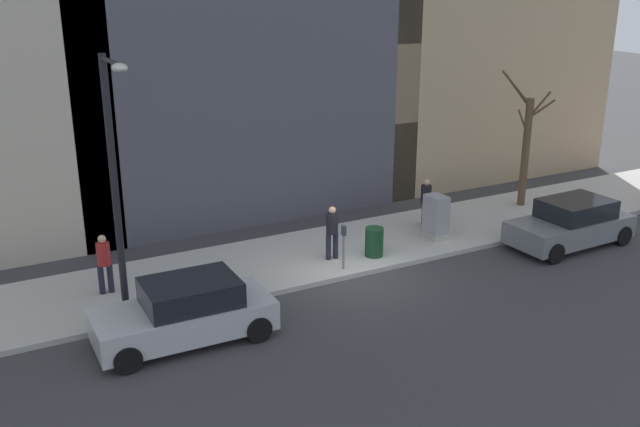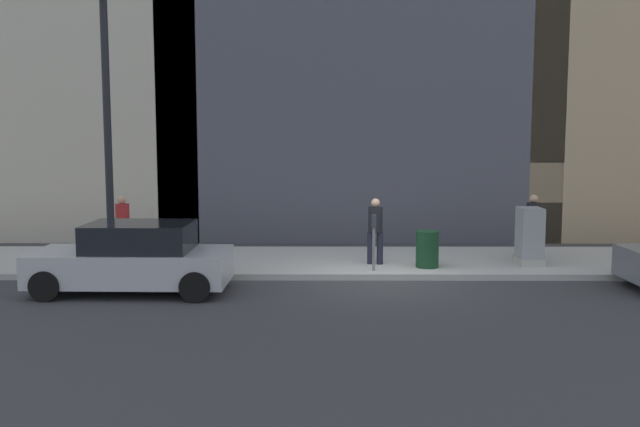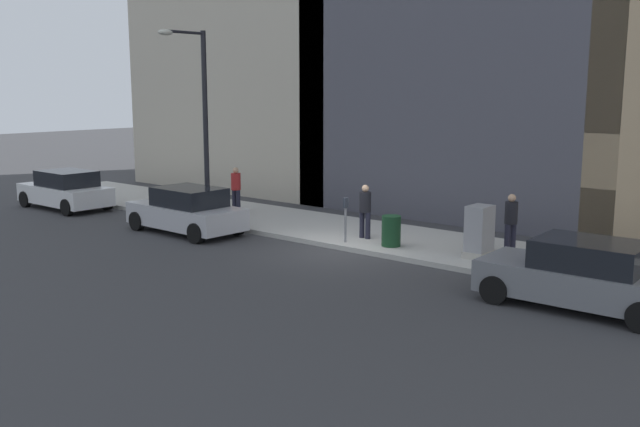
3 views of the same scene
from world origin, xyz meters
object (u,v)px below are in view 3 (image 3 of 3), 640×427
Objects in this scene: parking_meter at (345,215)px; utility_box at (479,232)px; pedestrian_far_corner at (236,187)px; pedestrian_near_meter at (511,220)px; parked_car_grey at (582,275)px; trash_bin at (391,231)px; parked_car_white at (66,190)px; parked_car_silver at (187,211)px; office_tower_right at (307,12)px; streetlamp at (199,109)px; pedestrian_midblock at (365,208)px.

utility_box is at bearing -77.91° from parking_meter.
pedestrian_far_corner is (1.62, 6.46, 0.11)m from parking_meter.
parking_meter is 0.81× the size of pedestrian_near_meter.
parked_car_grey is 4.72× the size of trash_bin.
parked_car_white is 12.83m from parking_meter.
office_tower_right reaches higher than parked_car_silver.
parked_car_grey is 2.56× the size of pedestrian_far_corner.
streetlamp is at bearing 95.65° from utility_box.
trash_bin is (0.45, -1.35, -0.38)m from parking_meter.
streetlamp is 7.12m from pedestrian_midblock.
utility_box reaches higher than parked_car_grey.
pedestrian_midblock is at bearing -63.81° from parked_car_silver.
parking_meter is 7.01m from streetlamp.
parked_car_grey reaches higher than parking_meter.
pedestrian_midblock is at bearing 89.98° from utility_box.
parked_car_silver is 2.55× the size of pedestrian_near_meter.
pedestrian_near_meter is (3.62, -9.67, 0.35)m from parked_car_silver.
parked_car_white is 13.07m from pedestrian_midblock.
pedestrian_near_meter is at bearing -120.82° from office_tower_right.
office_tower_right reaches higher than pedestrian_midblock.
utility_box is 3.88m from pedestrian_midblock.
streetlamp reaches higher than parking_meter.
parked_car_silver is 3.51m from pedestrian_far_corner.
pedestrian_far_corner is (3.09, 14.08, 0.35)m from parked_car_grey.
parked_car_silver is 2.55× the size of pedestrian_far_corner.
utility_box is (2.32, 3.65, 0.11)m from parked_car_grey.
trash_bin is (2.12, -6.65, -0.14)m from parked_car_silver.
pedestrian_midblock is (1.02, -6.41, -2.93)m from streetlamp.
pedestrian_near_meter reaches higher than parked_car_silver.
parking_meter is 1.50× the size of trash_bin.
pedestrian_near_meter reaches higher than trash_bin.
parked_car_silver reaches higher than trash_bin.
parking_meter is 17.66m from office_tower_right.
utility_box is 0.22× the size of streetlamp.
parked_car_grey is 7.88m from pedestrian_midblock.
streetlamp is at bearing 94.61° from trash_bin.
parked_car_silver reaches higher than parking_meter.
parked_car_grey is 20.34m from parked_car_white.
utility_box is (0.85, -3.97, -0.13)m from parking_meter.
office_tower_right reaches higher than pedestrian_near_meter.
parking_meter is at bearing 102.09° from utility_box.
utility_box reaches higher than parked_car_white.
pedestrian_near_meter and pedestrian_far_corner have the same top height.
parked_car_grey is 24.11m from office_tower_right.
pedestrian_near_meter is at bearing -19.84° from utility_box.
parked_car_silver is 7.42m from parked_car_white.
parked_car_white is 2.53× the size of pedestrian_far_corner.
office_tower_right is at bearing 54.44° from parked_car_grey.
streetlamp reaches higher than pedestrian_near_meter.
pedestrian_near_meter is 4.40m from pedestrian_midblock.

